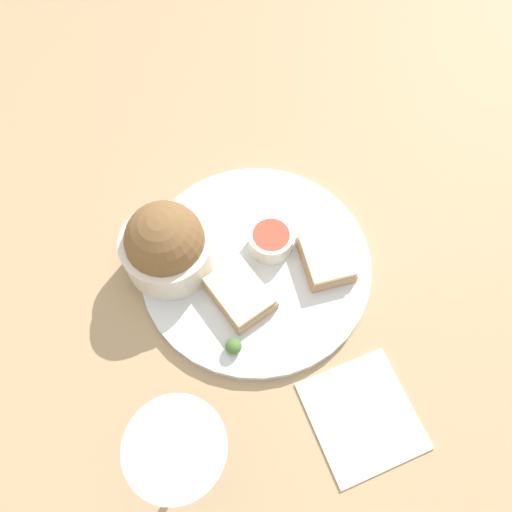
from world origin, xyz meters
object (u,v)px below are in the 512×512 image
at_px(salad_bowl, 166,245).
at_px(cheese_toast_far, 326,258).
at_px(cheese_toast_near, 239,293).
at_px(sauce_ramekin, 271,240).
at_px(wine_glass, 182,453).
at_px(napkin, 363,415).

relative_size(salad_bowl, cheese_toast_far, 1.53).
xyz_separation_m(salad_bowl, cheese_toast_near, (0.07, 0.08, -0.03)).
bearing_deg(cheese_toast_far, cheese_toast_near, -81.18).
bearing_deg(cheese_toast_far, salad_bowl, -105.67).
bearing_deg(cheese_toast_near, salad_bowl, -134.57).
xyz_separation_m(sauce_ramekin, wine_glass, (0.24, -0.16, 0.08)).
bearing_deg(napkin, cheese_toast_near, -149.56).
distance_m(sauce_ramekin, napkin, 0.25).
xyz_separation_m(sauce_ramekin, napkin, (0.24, 0.05, -0.03)).
distance_m(cheese_toast_far, wine_glass, 0.31).
relative_size(cheese_toast_far, napkin, 0.54).
bearing_deg(napkin, cheese_toast_far, 175.10).
height_order(salad_bowl, cheese_toast_far, salad_bowl).
distance_m(salad_bowl, sauce_ramekin, 0.14).
relative_size(cheese_toast_near, wine_glass, 0.62).
xyz_separation_m(wine_glass, napkin, (0.00, 0.20, -0.11)).
distance_m(sauce_ramekin, wine_glass, 0.30).
height_order(wine_glass, napkin, wine_glass).
bearing_deg(cheese_toast_far, sauce_ramekin, -123.69).
bearing_deg(wine_glass, sauce_ramekin, 146.85).
xyz_separation_m(salad_bowl, napkin, (0.26, 0.18, -0.06)).
height_order(cheese_toast_near, cheese_toast_far, same).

